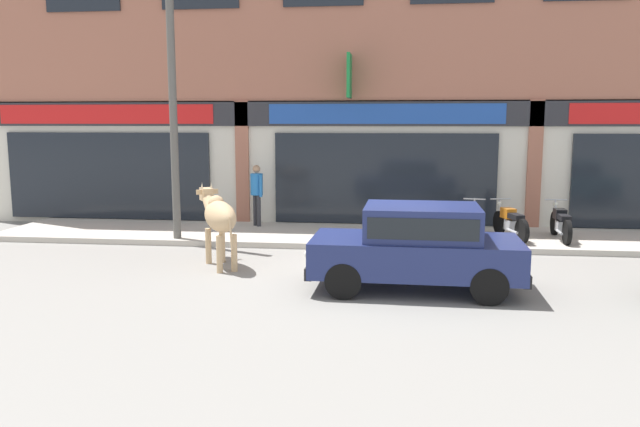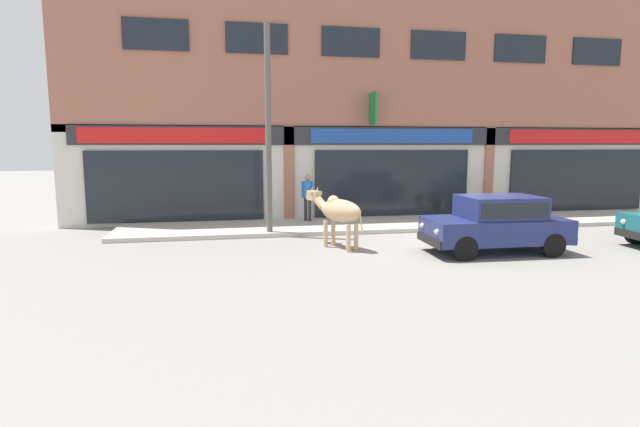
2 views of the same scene
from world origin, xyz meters
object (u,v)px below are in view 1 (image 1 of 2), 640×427
Objects in this scene: pedestrian at (257,189)px; motorcycle_2 at (561,223)px; car_0 at (418,243)px; motorcycle_0 at (472,222)px; motorcycle_1 at (510,222)px; utility_pole at (173,107)px; cow at (219,216)px.

motorcycle_2 is at bearing -7.90° from pedestrian.
motorcycle_0 is (1.40, 4.24, -0.29)m from car_0.
car_0 reaches higher than motorcycle_1.
motorcycle_1 and motorcycle_2 have the same top height.
car_0 is at bearing -53.40° from pedestrian.
pedestrian is at bearing 126.60° from car_0.
utility_pole is (-1.49, -1.92, 2.05)m from pedestrian.
cow is 6.85m from motorcycle_1.
pedestrian reaches higher than motorcycle_0.
car_0 is 6.68m from pedestrian.
motorcycle_1 is 1.11× the size of pedestrian.
car_0 is 2.28× the size of pedestrian.
pedestrian is (-0.14, 4.04, 0.11)m from cow.
pedestrian reaches higher than cow.
utility_pole is (-1.63, 2.12, 2.17)m from cow.
motorcycle_2 is at bearing 51.57° from car_0.
pedestrian is 0.26× the size of utility_pole.
pedestrian reaches higher than motorcycle_2.
car_0 is 5.53m from motorcycle_2.
motorcycle_0 and motorcycle_2 have the same top height.
utility_pole is at bearing -127.83° from pedestrian.
car_0 is at bearing -18.93° from cow.
motorcycle_1 is 6.39m from pedestrian.
utility_pole reaches higher than motorcycle_0.
cow reaches higher than motorcycle_1.
motorcycle_0 is 1.12× the size of pedestrian.
motorcycle_1 is (6.13, 3.02, -0.48)m from cow.
cow reaches higher than motorcycle_0.
car_0 is 2.03× the size of motorcycle_0.
car_0 is 2.01× the size of motorcycle_2.
pedestrian reaches higher than motorcycle_1.
utility_pole is at bearing -174.29° from motorcycle_2.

